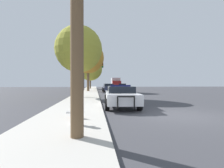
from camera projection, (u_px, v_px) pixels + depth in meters
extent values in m
plane|color=#3D3D42|center=(181.00, 116.00, 8.21)|extent=(110.00, 110.00, 0.00)
cube|color=#BCB7AD|center=(70.00, 116.00, 7.71)|extent=(3.00, 110.00, 0.13)
cube|color=white|center=(121.00, 97.00, 11.30)|extent=(2.10, 5.13, 0.59)
cube|color=black|center=(120.00, 89.00, 11.55)|extent=(1.72, 2.70, 0.39)
cylinder|color=black|center=(140.00, 104.00, 9.78)|extent=(0.27, 0.68, 0.67)
cylinder|color=black|center=(107.00, 105.00, 9.69)|extent=(0.27, 0.68, 0.67)
cylinder|color=black|center=(131.00, 99.00, 12.91)|extent=(0.27, 0.68, 0.67)
cylinder|color=black|center=(106.00, 99.00, 12.82)|extent=(0.27, 0.68, 0.67)
cylinder|color=black|center=(134.00, 103.00, 8.68)|extent=(0.07, 0.07, 0.71)
cylinder|color=black|center=(118.00, 103.00, 8.64)|extent=(0.07, 0.07, 0.71)
cylinder|color=black|center=(126.00, 97.00, 8.66)|extent=(0.88, 0.11, 0.07)
cube|color=navy|center=(120.00, 86.00, 11.54)|extent=(1.35, 0.26, 0.09)
cube|color=navy|center=(135.00, 96.00, 11.34)|extent=(0.18, 3.63, 0.16)
cylinder|color=white|center=(74.00, 114.00, 5.96)|extent=(0.22, 0.22, 0.67)
sphere|color=white|center=(74.00, 104.00, 5.95)|extent=(0.23, 0.23, 0.23)
cylinder|color=white|center=(69.00, 113.00, 5.94)|extent=(0.15, 0.09, 0.09)
cylinder|color=white|center=(80.00, 112.00, 5.97)|extent=(0.15, 0.09, 0.09)
cylinder|color=#424247|center=(84.00, 76.00, 31.78)|extent=(0.16, 0.16, 5.20)
cylinder|color=#424247|center=(93.00, 63.00, 31.93)|extent=(3.40, 0.11, 0.11)
cube|color=black|center=(103.00, 65.00, 32.09)|extent=(0.30, 0.24, 0.90)
sphere|color=red|center=(103.00, 64.00, 31.96)|extent=(0.20, 0.20, 0.20)
sphere|color=orange|center=(103.00, 65.00, 31.97)|extent=(0.20, 0.20, 0.20)
sphere|color=green|center=(103.00, 67.00, 31.97)|extent=(0.20, 0.20, 0.20)
cube|color=black|center=(122.00, 87.00, 37.62)|extent=(2.03, 4.11, 0.54)
cube|color=black|center=(122.00, 85.00, 37.81)|extent=(1.64, 2.18, 0.46)
cylinder|color=black|center=(127.00, 88.00, 36.40)|extent=(0.29, 0.68, 0.67)
cylinder|color=black|center=(119.00, 88.00, 36.36)|extent=(0.29, 0.68, 0.67)
cylinder|color=black|center=(126.00, 88.00, 38.87)|extent=(0.29, 0.68, 0.67)
cylinder|color=black|center=(118.00, 88.00, 38.84)|extent=(0.29, 0.68, 0.67)
cube|color=#333856|center=(108.00, 88.00, 29.26)|extent=(1.80, 4.60, 0.61)
cube|color=black|center=(109.00, 85.00, 29.03)|extent=(1.51, 2.40, 0.41)
cylinder|color=black|center=(103.00, 89.00, 30.57)|extent=(0.26, 0.71, 0.71)
cylinder|color=black|center=(112.00, 89.00, 30.77)|extent=(0.26, 0.71, 0.71)
cylinder|color=black|center=(104.00, 90.00, 27.76)|extent=(0.26, 0.71, 0.71)
cylinder|color=black|center=(114.00, 90.00, 27.96)|extent=(0.26, 0.71, 0.71)
cube|color=maroon|center=(117.00, 84.00, 47.21)|extent=(2.34, 1.87, 1.54)
cube|color=#B2B2B7|center=(115.00, 82.00, 50.45)|extent=(2.41, 4.74, 2.44)
cylinder|color=black|center=(121.00, 87.00, 47.48)|extent=(0.30, 0.93, 0.92)
cylinder|color=black|center=(112.00, 87.00, 47.31)|extent=(0.30, 0.93, 0.92)
cylinder|color=black|center=(119.00, 86.00, 51.42)|extent=(0.30, 0.93, 0.92)
cylinder|color=black|center=(111.00, 86.00, 51.25)|extent=(0.30, 0.93, 0.92)
cylinder|color=brown|center=(79.00, 79.00, 17.25)|extent=(0.33, 0.33, 3.47)
sphere|color=#999933|center=(79.00, 49.00, 17.23)|extent=(4.64, 4.64, 4.64)
cylinder|color=brown|center=(88.00, 79.00, 29.34)|extent=(0.43, 0.43, 4.18)
sphere|color=#B77F28|center=(88.00, 57.00, 29.31)|extent=(5.32, 5.32, 5.32)
cylinder|color=#4C3823|center=(90.00, 82.00, 41.57)|extent=(0.29, 0.29, 3.13)
sphere|color=#999933|center=(90.00, 69.00, 41.54)|extent=(5.64, 5.64, 5.64)
cone|color=orange|center=(77.00, 111.00, 7.02)|extent=(0.39, 0.39, 0.56)
cylinder|color=white|center=(77.00, 110.00, 7.02)|extent=(0.21, 0.21, 0.08)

